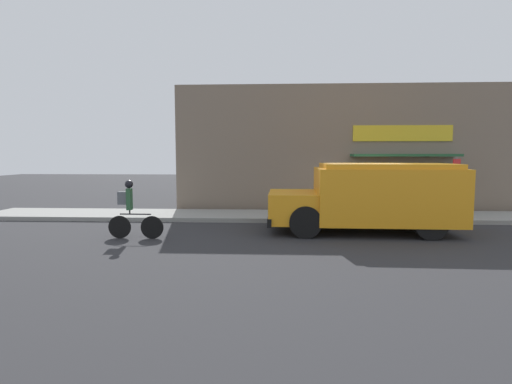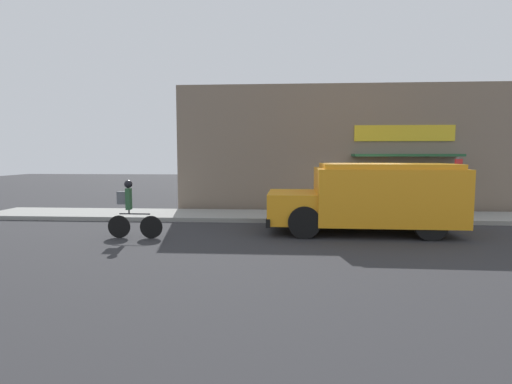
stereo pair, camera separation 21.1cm
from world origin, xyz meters
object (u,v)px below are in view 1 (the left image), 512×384
(school_bus, at_px, (371,196))
(trash_bin, at_px, (405,200))
(cyclist, at_px, (131,210))
(stop_sign_post, at_px, (456,177))

(school_bus, bearing_deg, trash_bin, 59.51)
(school_bus, distance_m, cyclist, 7.08)
(cyclist, height_order, trash_bin, cyclist)
(cyclist, bearing_deg, school_bus, 11.18)
(cyclist, bearing_deg, trash_bin, 28.12)
(stop_sign_post, xyz_separation_m, trash_bin, (-1.38, 1.16, -0.95))
(trash_bin, bearing_deg, cyclist, -152.59)
(cyclist, xyz_separation_m, trash_bin, (9.06, 4.70, -0.20))
(stop_sign_post, bearing_deg, cyclist, -161.27)
(school_bus, height_order, cyclist, school_bus)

